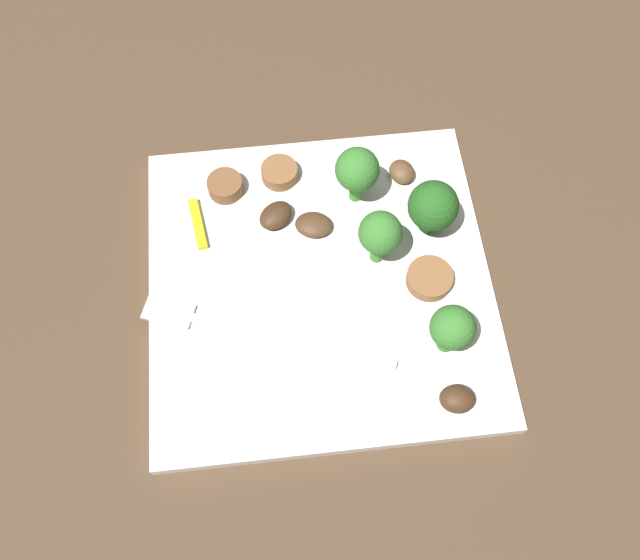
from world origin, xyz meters
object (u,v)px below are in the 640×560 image
(broccoli_floret_2, at_px, (433,206))
(sausage_slice_0, at_px, (279,173))
(broccoli_floret_0, at_px, (452,329))
(pepper_strip_2, at_px, (198,224))
(fork, at_px, (248,331))
(mushroom_2, at_px, (402,172))
(broccoli_floret_3, at_px, (380,234))
(broccoli_floret_1, at_px, (357,170))
(plate, at_px, (320,283))
(sausage_slice_1, at_px, (225,186))
(mushroom_3, at_px, (457,399))
(mushroom_1, at_px, (315,225))
(sausage_slice_2, at_px, (429,279))
(mushroom_0, at_px, (276,215))

(broccoli_floret_2, distance_m, sausage_slice_0, 0.12)
(broccoli_floret_0, xyz_separation_m, pepper_strip_2, (0.17, -0.11, -0.03))
(fork, bearing_deg, mushroom_2, -117.14)
(broccoli_floret_3, height_order, sausage_slice_0, broccoli_floret_3)
(broccoli_floret_1, bearing_deg, mushroom_2, -159.06)
(plate, relative_size, sausage_slice_0, 8.75)
(fork, relative_size, sausage_slice_1, 6.48)
(plate, distance_m, pepper_strip_2, 0.10)
(broccoli_floret_1, height_order, broccoli_floret_2, broccoli_floret_1)
(mushroom_2, distance_m, mushroom_3, 0.18)
(broccoli_floret_2, distance_m, mushroom_1, 0.09)
(mushroom_1, relative_size, mushroom_2, 1.29)
(broccoli_floret_0, distance_m, mushroom_2, 0.14)
(plate, bearing_deg, broccoli_floret_1, -117.07)
(plate, xyz_separation_m, broccoli_floret_0, (-0.08, 0.06, 0.03))
(mushroom_2, distance_m, pepper_strip_2, 0.16)
(broccoli_floret_0, relative_size, sausage_slice_1, 1.74)
(sausage_slice_2, bearing_deg, broccoli_floret_1, -60.80)
(sausage_slice_2, xyz_separation_m, pepper_strip_2, (0.16, -0.06, -0.00))
(broccoli_floret_1, distance_m, mushroom_1, 0.05)
(broccoli_floret_3, distance_m, mushroom_2, 0.08)
(sausage_slice_0, height_order, sausage_slice_2, sausage_slice_0)
(broccoli_floret_0, height_order, mushroom_2, broccoli_floret_0)
(mushroom_1, bearing_deg, broccoli_floret_0, 127.76)
(plate, bearing_deg, sausage_slice_2, 172.75)
(mushroom_0, relative_size, pepper_strip_2, 0.64)
(broccoli_floret_0, height_order, sausage_slice_0, broccoli_floret_0)
(plate, xyz_separation_m, broccoli_floret_2, (-0.08, -0.03, 0.04))
(mushroom_3, bearing_deg, mushroom_0, -55.06)
(plate, relative_size, fork, 1.41)
(mushroom_2, xyz_separation_m, mushroom_3, (-0.01, 0.18, 0.00))
(plate, distance_m, mushroom_2, 0.11)
(broccoli_floret_0, bearing_deg, pepper_strip_2, -34.38)
(broccoli_floret_3, bearing_deg, broccoli_floret_2, -154.53)
(broccoli_floret_2, xyz_separation_m, broccoli_floret_3, (0.04, 0.02, 0.00))
(broccoli_floret_2, distance_m, pepper_strip_2, 0.17)
(broccoli_floret_3, height_order, mushroom_3, broccoli_floret_3)
(sausage_slice_2, height_order, mushroom_0, mushroom_0)
(broccoli_floret_0, distance_m, sausage_slice_2, 0.05)
(broccoli_floret_2, relative_size, pepper_strip_2, 1.17)
(broccoli_floret_0, bearing_deg, sausage_slice_2, -86.94)
(sausage_slice_0, bearing_deg, broccoli_floret_2, 151.18)
(mushroom_3, bearing_deg, broccoli_floret_0, -90.86)
(sausage_slice_0, bearing_deg, plate, 103.04)
(broccoli_floret_3, height_order, sausage_slice_2, broccoli_floret_3)
(broccoli_floret_2, height_order, mushroom_1, broccoli_floret_2)
(fork, distance_m, pepper_strip_2, 0.09)
(broccoli_floret_0, xyz_separation_m, mushroom_0, (0.11, -0.11, -0.02))
(plate, bearing_deg, mushroom_3, 128.74)
(mushroom_2, bearing_deg, pepper_strip_2, 9.62)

